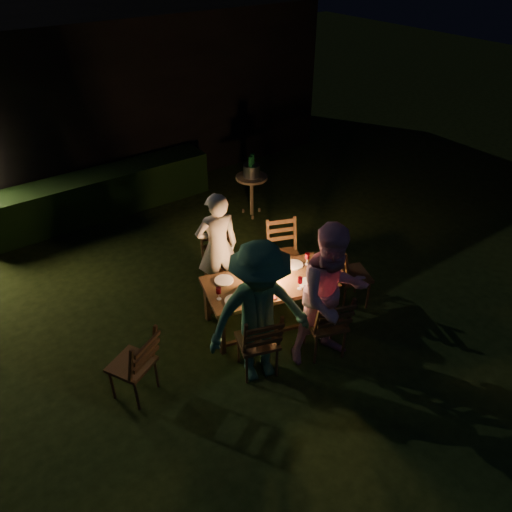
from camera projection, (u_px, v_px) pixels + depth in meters
garden_envelope at (69, 94)px, 10.37m from camera, size 40.00×40.00×3.20m
dining_table at (269, 286)px, 6.50m from camera, size 1.83×1.24×0.70m
chair_near_left at (258, 352)px, 5.95m from camera, size 0.59×0.61×1.02m
chair_near_right at (325, 333)px, 6.21m from camera, size 0.60×0.62×1.03m
chair_far_left at (220, 280)px, 7.16m from camera, size 0.57×0.59×0.98m
chair_far_right at (284, 265)px, 7.44m from camera, size 0.61×0.63×1.03m
chair_end at (350, 284)px, 7.04m from camera, size 0.63×0.61×1.05m
chair_spare at (135, 374)px, 5.66m from camera, size 0.62×0.64×1.01m
person_house_side at (217, 247)px, 6.90m from camera, size 0.69×0.54×1.66m
person_opp_right at (332, 296)px, 5.82m from camera, size 1.07×0.93×1.89m
person_opp_left at (260, 314)px, 5.57m from camera, size 1.34×0.98×1.86m
lantern at (272, 269)px, 6.43m from camera, size 0.16×0.16×0.35m
plate_far_left at (224, 280)px, 6.47m from camera, size 0.25×0.25×0.01m
plate_near_left at (235, 300)px, 6.13m from camera, size 0.25×0.25×0.01m
plate_far_right at (294, 265)px, 6.76m from camera, size 0.25×0.25×0.01m
plate_near_right at (308, 283)px, 6.42m from camera, size 0.25×0.25×0.01m
wineglass_a at (240, 269)px, 6.55m from camera, size 0.06×0.06×0.18m
wineglass_b at (219, 293)px, 6.11m from camera, size 0.06×0.06×0.18m
wineglass_c at (300, 283)px, 6.29m from camera, size 0.06×0.06×0.18m
wineglass_d at (307, 259)px, 6.74m from camera, size 0.06×0.06×0.18m
wineglass_e at (271, 291)px, 6.15m from camera, size 0.06×0.06×0.18m
bottle_table at (251, 277)px, 6.31m from camera, size 0.07×0.07×0.28m
napkin_left at (268, 298)px, 6.17m from camera, size 0.18×0.14×0.01m
napkin_right at (318, 285)px, 6.39m from camera, size 0.18×0.14×0.01m
phone at (231, 306)px, 6.05m from camera, size 0.14×0.07×0.01m
side_table at (252, 181)px, 8.98m from camera, size 0.58×0.58×0.78m
ice_bucket at (252, 171)px, 8.87m from camera, size 0.30×0.30×0.22m
bottle_bucket_a at (251, 169)px, 8.79m from camera, size 0.07×0.07×0.32m
bottle_bucket_b at (253, 167)px, 8.89m from camera, size 0.07×0.07×0.32m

